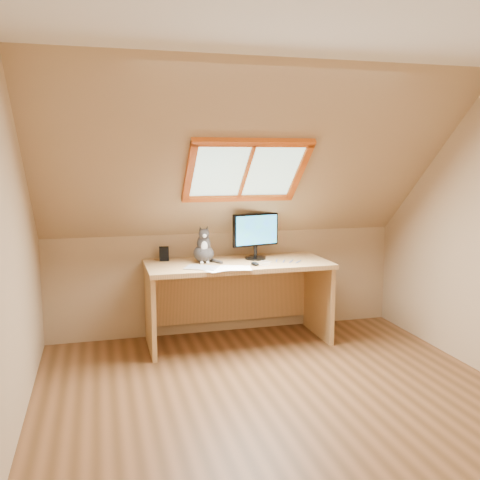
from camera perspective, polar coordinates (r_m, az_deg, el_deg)
name	(u,v)px	position (r m, az deg, el deg)	size (l,w,h in m)	color
ground	(285,406)	(3.94, 4.85, -17.25)	(3.50, 3.50, 0.00)	brown
room_shell	(293,204)	(3.47, 5.67, 3.83)	(3.52, 3.52, 2.41)	tan
desk	(236,285)	(5.08, -0.44, -4.78)	(1.69, 0.74, 0.77)	tan
monitor	(256,233)	(5.07, 1.69, 0.76)	(0.47, 0.20, 0.44)	black
cat	(204,249)	(4.94, -3.90, -0.98)	(0.21, 0.24, 0.35)	#383332
desk_speaker	(164,254)	(5.07, -8.11, -1.47)	(0.09, 0.09, 0.13)	black
graphics_tablet	(202,268)	(4.69, -4.11, -2.96)	(0.28, 0.20, 0.01)	#B2B2B7
mouse	(255,264)	(4.80, 1.60, -2.56)	(0.06, 0.10, 0.03)	black
papers	(224,268)	(4.67, -1.75, -3.03)	(0.35, 0.30, 0.01)	white
cables	(279,262)	(4.95, 4.14, -2.36)	(0.51, 0.26, 0.01)	silver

